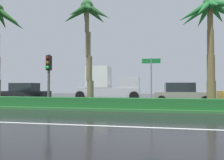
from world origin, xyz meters
name	(u,v)px	position (x,y,z in m)	size (l,w,h in m)	color
ground_plane	(151,108)	(0.00, 9.00, -0.05)	(90.00, 42.00, 0.10)	black
near_lane_divider_stripe	(155,128)	(0.00, 2.00, 0.00)	(81.00, 0.14, 0.01)	white
median_strip	(151,107)	(0.00, 8.00, 0.07)	(85.50, 4.00, 0.15)	#2D6B33
median_hedge	(152,103)	(0.00, 6.60, 0.45)	(76.50, 0.70, 0.60)	#1E6028
palm_tree_mid_left	(88,22)	(-4.34, 8.02, 5.94)	(3.61, 3.69, 7.30)	brown
palm_tree_centre_left	(210,19)	(3.79, 8.54, 5.81)	(4.20, 4.43, 7.18)	brown
traffic_signal_median_left	(49,71)	(-6.56, 6.75, 2.47)	(0.28, 0.43, 3.36)	#4C4C47
street_name_sign	(151,76)	(-0.02, 6.88, 2.08)	(1.10, 0.08, 3.00)	slate
car_in_traffic_leading	(26,92)	(-11.66, 12.07, 0.83)	(4.30, 2.02, 1.72)	black
box_truck_lead	(108,85)	(-4.27, 15.13, 1.55)	(6.40, 2.64, 3.46)	silver
car_in_traffic_second	(181,93)	(2.49, 12.13, 0.83)	(4.30, 2.02, 1.72)	gray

